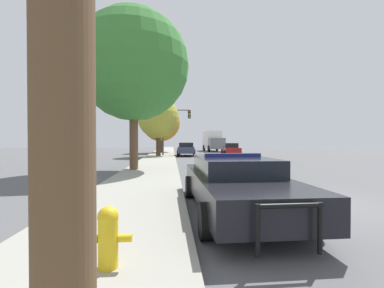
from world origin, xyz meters
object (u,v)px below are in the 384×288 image
tree_sidewalk_far (161,122)px  car_background_oncoming (231,149)px  tree_sidewalk_mid (158,118)px  car_background_midblock (186,149)px  fire_hydrant (108,235)px  box_truck (213,141)px  police_car (235,182)px  tree_sidewalk_near (134,66)px  traffic_light (174,123)px

tree_sidewalk_far → car_background_oncoming: bearing=-37.5°
tree_sidewalk_mid → tree_sidewalk_far: 8.19m
tree_sidewalk_mid → tree_sidewalk_far: tree_sidewalk_far is taller
tree_sidewalk_mid → car_background_midblock: bearing=26.8°
fire_hydrant → box_truck: size_ratio=0.10×
box_truck → tree_sidewalk_mid: 15.83m
police_car → tree_sidewalk_mid: 21.19m
tree_sidewalk_mid → car_background_oncoming: bearing=13.3°
box_truck → tree_sidewalk_near: size_ratio=0.88×
tree_sidewalk_near → tree_sidewalk_mid: 12.72m
police_car → traffic_light: (-1.26, 21.89, 2.95)m
police_car → car_background_oncoming: 23.21m
fire_hydrant → tree_sidewalk_far: size_ratio=0.12×
police_car → tree_sidewalk_mid: size_ratio=0.89×
traffic_light → tree_sidewalk_far: bearing=103.8°
police_car → tree_sidewalk_far: 29.27m
traffic_light → box_truck: size_ratio=0.66×
car_background_oncoming → tree_sidewalk_near: tree_sidewalk_near is taller
fire_hydrant → car_background_oncoming: size_ratio=0.19×
police_car → tree_sidewalk_mid: tree_sidewalk_mid is taller
tree_sidewalk_far → police_car: bearing=-84.1°
police_car → tree_sidewalk_far: tree_sidewalk_far is taller
traffic_light → fire_hydrant: bearing=-92.4°
car_background_midblock → tree_sidewalk_far: 8.09m
car_background_midblock → tree_sidewalk_mid: size_ratio=0.78×
tree_sidewalk_mid → police_car: bearing=-82.0°
car_background_midblock → police_car: bearing=-86.1°
fire_hydrant → tree_sidewalk_mid: size_ratio=0.13×
car_background_oncoming → box_truck: (-0.23, 11.63, 0.95)m
police_car → tree_sidewalk_far: size_ratio=0.82×
traffic_light → tree_sidewalk_far: tree_sidewalk_far is taller
traffic_light → tree_sidewalk_mid: size_ratio=0.83×
police_car → car_background_midblock: (0.09, 22.24, 0.08)m
police_car → box_truck: (4.96, 34.26, 0.98)m
box_truck → tree_sidewalk_far: (-7.94, -5.35, 2.49)m
traffic_light → tree_sidewalk_mid: tree_sidewalk_mid is taller
traffic_light → car_background_oncoming: bearing=6.5°
traffic_light → box_truck: traffic_light is taller
car_background_midblock → tree_sidewalk_mid: (-3.00, -1.52, 3.27)m
fire_hydrant → traffic_light: (1.05, 24.76, 3.12)m
police_car → tree_sidewalk_far: bearing=-85.0°
car_background_oncoming → box_truck: bearing=-84.9°
car_background_oncoming → tree_sidewalk_near: (-8.78, -14.49, 5.07)m
car_background_midblock → car_background_oncoming: 5.10m
car_background_midblock → car_background_oncoming: size_ratio=1.17×
car_background_oncoming → tree_sidewalk_mid: (-8.09, -1.91, 3.32)m
fire_hydrant → tree_sidewalk_mid: (-0.60, 23.59, 3.52)m
fire_hydrant → box_truck: 37.85m
traffic_light → tree_sidewalk_near: (-2.33, -13.75, 2.14)m
police_car → car_background_midblock: 22.24m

